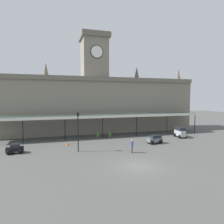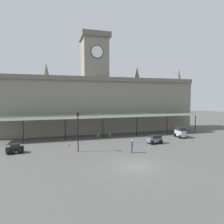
% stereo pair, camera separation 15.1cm
% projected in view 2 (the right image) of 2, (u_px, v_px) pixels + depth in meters
% --- Properties ---
extents(ground_plane, '(140.00, 140.00, 0.00)m').
position_uv_depth(ground_plane, '(137.00, 166.00, 20.23)').
color(ground_plane, '#4E4E4B').
extents(station_building, '(40.89, 6.44, 19.32)m').
position_uv_depth(station_building, '(95.00, 102.00, 40.20)').
color(station_building, gray).
rests_on(station_building, ground).
extents(entrance_canopy, '(37.81, 3.26, 3.96)m').
position_uv_depth(entrance_canopy, '(101.00, 115.00, 35.17)').
color(entrance_canopy, '#38564C').
rests_on(entrance_canopy, ground).
extents(car_grey_estate, '(2.33, 1.70, 1.27)m').
position_uv_depth(car_grey_estate, '(155.00, 140.00, 30.05)').
color(car_grey_estate, slate).
rests_on(car_grey_estate, ground).
extents(car_black_sedan, '(2.13, 1.66, 1.19)m').
position_uv_depth(car_black_sedan, '(15.00, 149.00, 24.86)').
color(car_black_sedan, black).
rests_on(car_black_sedan, ground).
extents(car_silver_van, '(1.78, 2.49, 1.77)m').
position_uv_depth(car_silver_van, '(180.00, 133.00, 34.68)').
color(car_silver_van, '#B2B5BA').
rests_on(car_silver_van, ground).
extents(pedestrian_crossing_forecourt, '(0.34, 0.37, 1.67)m').
position_uv_depth(pedestrian_crossing_forecourt, '(132.00, 146.00, 25.03)').
color(pedestrian_crossing_forecourt, '#3F384C').
rests_on(pedestrian_crossing_forecourt, ground).
extents(victorian_lamppost, '(0.30, 0.30, 5.15)m').
position_uv_depth(victorian_lamppost, '(78.00, 127.00, 25.39)').
color(victorian_lamppost, black).
rests_on(victorian_lamppost, ground).
extents(traffic_cone, '(0.40, 0.40, 0.55)m').
position_uv_depth(traffic_cone, '(67.00, 143.00, 29.02)').
color(traffic_cone, orange).
rests_on(traffic_cone, ground).
extents(planter_forecourt_centre, '(0.60, 0.60, 0.96)m').
position_uv_depth(planter_forecourt_centre, '(110.00, 135.00, 34.23)').
color(planter_forecourt_centre, '#47423D').
rests_on(planter_forecourt_centre, ground).
extents(planter_near_kerb, '(0.60, 0.60, 0.96)m').
position_uv_depth(planter_near_kerb, '(98.00, 136.00, 33.77)').
color(planter_near_kerb, '#47423D').
rests_on(planter_near_kerb, ground).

